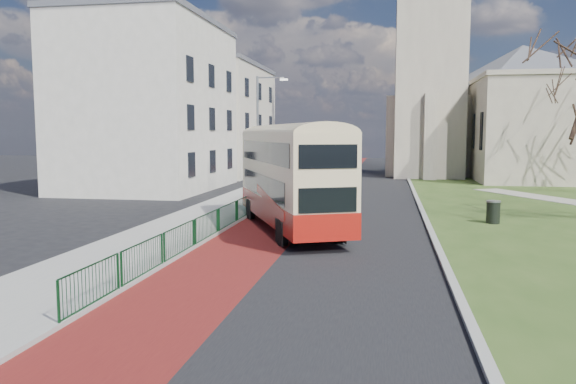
# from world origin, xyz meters

# --- Properties ---
(ground) EXTENTS (160.00, 160.00, 0.00)m
(ground) POSITION_xyz_m (0.00, 0.00, 0.00)
(ground) COLOR black
(ground) RESTS_ON ground
(road_carriageway) EXTENTS (9.00, 120.00, 0.01)m
(road_carriageway) POSITION_xyz_m (1.50, 20.00, 0.01)
(road_carriageway) COLOR black
(road_carriageway) RESTS_ON ground
(bus_lane) EXTENTS (3.40, 120.00, 0.01)m
(bus_lane) POSITION_xyz_m (-1.20, 20.00, 0.01)
(bus_lane) COLOR #591414
(bus_lane) RESTS_ON ground
(pavement_west) EXTENTS (4.00, 120.00, 0.12)m
(pavement_west) POSITION_xyz_m (-5.00, 20.00, 0.06)
(pavement_west) COLOR gray
(pavement_west) RESTS_ON ground
(kerb_west) EXTENTS (0.25, 120.00, 0.13)m
(kerb_west) POSITION_xyz_m (-3.00, 20.00, 0.07)
(kerb_west) COLOR #999993
(kerb_west) RESTS_ON ground
(kerb_east) EXTENTS (0.25, 80.00, 0.13)m
(kerb_east) POSITION_xyz_m (6.10, 22.00, 0.07)
(kerb_east) COLOR #999993
(kerb_east) RESTS_ON ground
(pedestrian_railing) EXTENTS (0.07, 24.00, 1.12)m
(pedestrian_railing) POSITION_xyz_m (-2.95, 4.00, 0.55)
(pedestrian_railing) COLOR #0D3A19
(pedestrian_railing) RESTS_ON ground
(gothic_church) EXTENTS (16.38, 18.00, 40.00)m
(gothic_church) POSITION_xyz_m (12.56, 38.00, 13.13)
(gothic_church) COLOR gray
(gothic_church) RESTS_ON ground
(street_block_near) EXTENTS (10.30, 14.30, 13.00)m
(street_block_near) POSITION_xyz_m (-14.00, 22.00, 6.51)
(street_block_near) COLOR beige
(street_block_near) RESTS_ON ground
(street_block_far) EXTENTS (10.30, 16.30, 11.50)m
(street_block_far) POSITION_xyz_m (-14.00, 38.00, 5.76)
(street_block_far) COLOR beige
(street_block_far) RESTS_ON ground
(streetlamp) EXTENTS (2.13, 0.18, 8.00)m
(streetlamp) POSITION_xyz_m (-4.35, 18.00, 4.59)
(streetlamp) COLOR gray
(streetlamp) RESTS_ON pavement_west
(bus) EXTENTS (6.73, 10.96, 4.55)m
(bus) POSITION_xyz_m (-0.07, 5.41, 2.60)
(bus) COLOR maroon
(bus) RESTS_ON ground
(litter_bin) EXTENTS (0.90, 0.90, 1.09)m
(litter_bin) POSITION_xyz_m (9.20, 8.82, 0.59)
(litter_bin) COLOR black
(litter_bin) RESTS_ON grass_green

